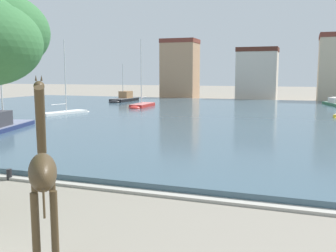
{
  "coord_description": "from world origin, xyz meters",
  "views": [
    {
      "loc": [
        7.04,
        -5.47,
        4.8
      ],
      "look_at": [
        0.69,
        12.6,
        2.2
      ],
      "focal_mm": 40.94,
      "sensor_mm": 36.0,
      "label": 1
    }
  ],
  "objects": [
    {
      "name": "harbor_water",
      "position": [
        0.0,
        35.84,
        0.18
      ],
      "size": [
        90.62,
        54.48,
        0.37
      ],
      "primitive_type": "cube",
      "color": "#3D5666",
      "rests_on": "ground"
    },
    {
      "name": "quay_edge_coping",
      "position": [
        0.0,
        8.35,
        0.06
      ],
      "size": [
        90.62,
        0.5,
        0.12
      ],
      "primitive_type": "cube",
      "color": "#ADA89E",
      "rests_on": "ground"
    },
    {
      "name": "townhouse_wide_warehouse",
      "position": [
        -15.92,
        66.97,
        5.78
      ],
      "size": [
        6.8,
        5.37,
        11.52
      ],
      "color": "tan",
      "rests_on": "ground"
    },
    {
      "name": "sailboat_navy",
      "position": [
        -15.61,
        18.89,
        0.61
      ],
      "size": [
        4.38,
        9.89,
        7.93
      ],
      "color": "navy",
      "rests_on": "ground"
    },
    {
      "name": "mooring_bollard",
      "position": [
        -5.47,
        8.2,
        0.25
      ],
      "size": [
        0.24,
        0.24,
        0.5
      ],
      "primitive_type": "cylinder",
      "color": "#232326",
      "rests_on": "ground"
    },
    {
      "name": "sailboat_red",
      "position": [
        -13.53,
        42.08,
        0.46
      ],
      "size": [
        1.97,
        6.17,
        9.36
      ],
      "color": "red",
      "rests_on": "ground"
    },
    {
      "name": "sailboat_white",
      "position": [
        -18.05,
        31.53,
        0.38
      ],
      "size": [
        3.29,
        6.84,
        8.58
      ],
      "color": "white",
      "rests_on": "ground"
    },
    {
      "name": "townhouse_end_terrace",
      "position": [
        -1.09,
        67.69,
        4.83
      ],
      "size": [
        7.4,
        5.42,
        9.63
      ],
      "color": "beige",
      "rests_on": "ground"
    },
    {
      "name": "giraffe_statue",
      "position": [
        1.3,
        1.89,
        2.44
      ],
      "size": [
        2.0,
        2.39,
        4.79
      ],
      "color": "#42331E",
      "rests_on": "ground"
    },
    {
      "name": "sailboat_black",
      "position": [
        -20.58,
        51.07,
        0.65
      ],
      "size": [
        2.5,
        7.27,
        6.5
      ],
      "color": "black",
      "rests_on": "ground"
    }
  ]
}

